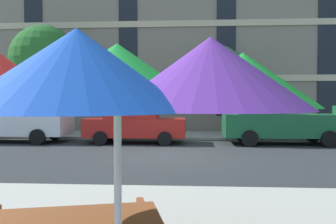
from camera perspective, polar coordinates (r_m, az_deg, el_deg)
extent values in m
plane|color=#2D3033|center=(11.85, -0.35, -7.28)|extent=(120.00, 120.00, 0.00)
cube|color=#9E998E|center=(18.58, 1.14, -3.78)|extent=(56.00, 3.60, 0.12)
cube|color=gray|center=(27.38, 1.96, 14.75)|extent=(46.07, 12.00, 16.00)
cube|color=beige|center=(20.69, 1.42, 5.50)|extent=(45.15, 0.08, 0.36)
cube|color=beige|center=(21.14, 1.43, 14.19)|extent=(45.15, 0.08, 0.36)
cube|color=silver|center=(17.39, -23.93, -1.81)|extent=(5.10, 1.90, 0.96)
cube|color=silver|center=(16.36, -16.28, 0.37)|extent=(0.16, 1.75, 0.36)
cylinder|color=black|center=(17.63, -17.91, -3.26)|extent=(0.68, 0.22, 0.68)
cylinder|color=black|center=(15.89, -20.44, -3.83)|extent=(0.68, 0.22, 0.68)
cube|color=#B21E19|center=(15.61, -5.30, -2.50)|extent=(4.40, 1.76, 0.80)
cube|color=#B21E19|center=(15.60, -5.85, 0.22)|extent=(2.30, 1.55, 0.68)
cube|color=black|center=(15.60, -5.85, 0.22)|extent=(2.32, 1.57, 0.32)
cylinder|color=black|center=(16.36, -0.07, -3.70)|extent=(0.60, 0.22, 0.60)
cylinder|color=black|center=(14.62, -0.53, -4.36)|extent=(0.60, 0.22, 0.60)
cylinder|color=black|center=(16.77, -9.44, -3.59)|extent=(0.60, 0.22, 0.60)
cylinder|color=black|center=(15.07, -10.96, -4.21)|extent=(0.60, 0.22, 0.60)
cube|color=#195933|center=(15.91, 18.23, -2.07)|extent=(5.10, 1.90, 0.96)
cube|color=#195933|center=(15.64, 14.36, 1.31)|extent=(1.90, 1.75, 0.90)
cylinder|color=black|center=(17.31, 22.51, -3.40)|extent=(0.68, 0.22, 0.68)
cylinder|color=black|center=(15.53, 24.77, -4.01)|extent=(0.68, 0.22, 0.68)
cylinder|color=black|center=(16.57, 12.08, -3.53)|extent=(0.68, 0.22, 0.68)
cylinder|color=black|center=(14.70, 13.16, -4.22)|extent=(0.68, 0.22, 0.68)
cylinder|color=brown|center=(19.78, -18.44, 0.17)|extent=(0.33, 0.33, 2.67)
sphere|color=#236023|center=(19.98, -19.47, 8.10)|extent=(3.59, 3.59, 3.59)
sphere|color=#236023|center=(20.21, -18.72, 7.79)|extent=(2.49, 2.49, 2.49)
sphere|color=#236023|center=(19.76, -18.68, 7.89)|extent=(2.81, 2.81, 2.81)
cylinder|color=#4C3823|center=(18.86, 9.35, -0.29)|extent=(0.33, 0.33, 2.37)
sphere|color=#2D702D|center=(19.00, 9.24, 5.88)|extent=(2.41, 2.41, 2.41)
sphere|color=#2D702D|center=(19.21, 9.45, 5.89)|extent=(2.75, 2.75, 2.75)
sphere|color=#2D702D|center=(18.61, 8.37, 7.60)|extent=(2.03, 2.03, 2.03)
cylinder|color=silver|center=(2.83, -8.16, -13.68)|extent=(0.06, 0.06, 2.24)
cone|color=green|center=(2.70, 12.09, 5.06)|extent=(1.14, 1.14, 0.42)
cone|color=yellow|center=(3.35, 5.64, 4.46)|extent=(1.14, 1.14, 0.42)
cone|color=#E5668C|center=(3.68, -5.14, 4.23)|extent=(1.14, 1.14, 0.42)
cone|color=#199EB2|center=(3.58, -16.66, 4.23)|extent=(1.14, 1.14, 0.42)
cone|color=blue|center=(1.81, -14.59, 6.66)|extent=(1.14, 1.14, 0.42)
cone|color=#662D9E|center=(2.00, 6.93, 6.24)|extent=(1.14, 1.14, 0.42)
cone|color=green|center=(2.74, -8.25, 5.88)|extent=(1.43, 1.43, 0.50)
cube|color=brown|center=(3.59, -16.49, -16.70)|extent=(1.94, 1.22, 0.06)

